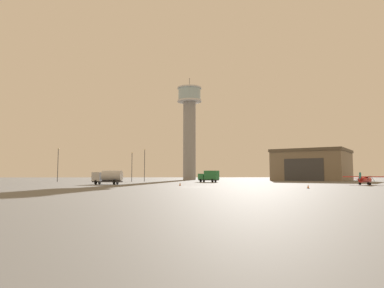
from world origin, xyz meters
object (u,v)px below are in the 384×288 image
Objects in this scene: truck_fuel_tanker_silver at (108,177)px; light_post_west at (145,162)px; control_tower at (189,123)px; traffic_cone_near_left at (180,184)px; light_post_east at (58,162)px; traffic_cone_near_right at (308,186)px; truck_box_green at (209,176)px; airplane_red at (365,179)px; light_post_north at (132,164)px.

truck_fuel_tanker_silver is 0.64× the size of light_post_west.
control_tower reaches higher than traffic_cone_near_left.
traffic_cone_near_left is (34.17, -33.69, -5.38)m from light_post_east.
light_post_west is 16.81× the size of traffic_cone_near_right.
light_post_west is 14.64× the size of traffic_cone_near_left.
control_tower is 4.26× the size of light_post_east.
control_tower is at bearing 85.91° from traffic_cone_near_left.
control_tower is 6.93× the size of truck_box_green.
truck_box_green is at bearing -84.99° from control_tower.
traffic_cone_near_left reaches higher than traffic_cone_near_right.
traffic_cone_near_right is (19.84, -13.89, -0.04)m from traffic_cone_near_left.
traffic_cone_near_left is at bearing 145.01° from traffic_cone_near_right.
traffic_cone_near_left is at bearing 158.60° from truck_fuel_tanker_silver.
traffic_cone_near_right is (54.01, -47.58, -5.42)m from light_post_east.
traffic_cone_near_left is at bearing -76.33° from light_post_west.
control_tower is 69.76m from truck_fuel_tanker_silver.
truck_box_green is 0.62× the size of light_post_east.
light_post_east is at bearing -160.08° from light_post_west.
airplane_red is at bearing -23.24° from light_post_east.
light_post_west is (-15.45, -29.84, -17.03)m from control_tower.
light_post_north is at bearing 14.19° from truck_box_green.
light_post_east reaches higher than truck_fuel_tanker_silver.
control_tower is at bearing 62.62° from light_post_west.
control_tower reaches higher than light_post_west.
truck_box_green is 31.55m from traffic_cone_near_left.
light_post_north is at bearing 110.14° from traffic_cone_near_left.
airplane_red is 78.96m from light_post_east.
light_post_east is (-39.32, -38.49, -17.27)m from control_tower.
airplane_red is (33.11, -69.60, -21.79)m from control_tower.
light_post_north is at bearing -118.19° from control_tower.
control_tower is 5.81× the size of airplane_red.
truck_fuel_tanker_silver is 9.36× the size of traffic_cone_near_left.
traffic_cone_near_right is at bearing -56.75° from light_post_north.
control_tower is 57.68m from light_post_east.
control_tower is 4.07× the size of light_post_west.
light_post_north reaches higher than traffic_cone_near_right.
traffic_cone_near_left is at bearing -69.86° from light_post_north.
control_tower is at bearing -99.21° from truck_fuel_tanker_silver.
light_post_west reaches higher than traffic_cone_near_right.
traffic_cone_near_left is (-8.83, -30.26, -1.40)m from truck_box_green.
light_post_west is 6.20m from light_post_north.
truck_fuel_tanker_silver is 10.75× the size of traffic_cone_near_right.
traffic_cone_near_right is at bearing 135.26° from truck_box_green.
truck_fuel_tanker_silver is 42.14m from traffic_cone_near_right.
truck_fuel_tanker_silver is 31.19m from light_post_east.
airplane_red is at bearing -177.97° from truck_fuel_tanker_silver.
truck_box_green reaches higher than airplane_red.
control_tower is 47.14m from truck_box_green.
control_tower reaches higher than traffic_cone_near_right.
truck_fuel_tanker_silver reaches higher than airplane_red.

